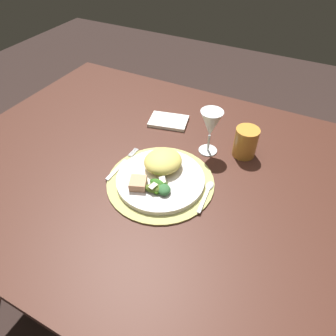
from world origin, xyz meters
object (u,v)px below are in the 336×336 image
object	(u,v)px
dining_table	(152,187)
wine_glass	(211,125)
dinner_plate	(161,179)
fork	(121,165)
spoon	(207,192)
napkin	(168,121)
amber_tumbler	(246,142)

from	to	relation	value
dining_table	wine_glass	bearing A→B (deg)	48.09
dinner_plate	fork	size ratio (longest dim) A/B	1.58
spoon	fork	bearing A→B (deg)	-176.13
dinner_plate	fork	world-z (taller)	dinner_plate
spoon	dinner_plate	bearing A→B (deg)	-171.31
napkin	amber_tumbler	xyz separation A→B (m)	(0.31, -0.05, 0.04)
dining_table	napkin	distance (m)	0.28
dining_table	fork	bearing A→B (deg)	-146.58
dining_table	dinner_plate	size ratio (longest dim) A/B	5.09
dinner_plate	wine_glass	bearing A→B (deg)	70.99
napkin	fork	bearing A→B (deg)	-93.85
dining_table	wine_glass	world-z (taller)	wine_glass
spoon	napkin	world-z (taller)	same
dinner_plate	spoon	size ratio (longest dim) A/B	2.05
dining_table	wine_glass	distance (m)	0.30
napkin	amber_tumbler	bearing A→B (deg)	-9.00
wine_glass	amber_tumbler	size ratio (longest dim) A/B	1.56
napkin	wine_glass	world-z (taller)	wine_glass
dining_table	napkin	bearing A→B (deg)	104.35
fork	napkin	size ratio (longest dim) A/B	1.19
amber_tumbler	fork	bearing A→B (deg)	-143.40
fork	wine_glass	world-z (taller)	wine_glass
dinner_plate	napkin	world-z (taller)	dinner_plate
spoon	amber_tumbler	bearing A→B (deg)	79.84
fork	wine_glass	distance (m)	0.32
spoon	napkin	distance (m)	0.39
dinner_plate	napkin	size ratio (longest dim) A/B	1.88
fork	spoon	distance (m)	0.29
spoon	wine_glass	bearing A→B (deg)	111.24
dining_table	dinner_plate	xyz separation A→B (m)	(0.07, -0.06, 0.12)
napkin	wine_glass	bearing A→B (deg)	-24.22
spoon	napkin	size ratio (longest dim) A/B	0.92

